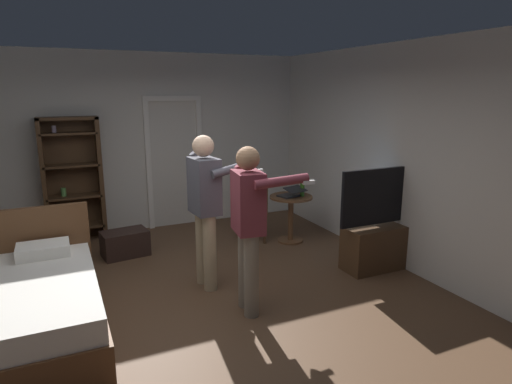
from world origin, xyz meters
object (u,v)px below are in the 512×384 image
at_px(tv_flatscreen, 379,238).
at_px(side_table, 291,211).
at_px(bed, 1,312).
at_px(bookshelf, 72,176).
at_px(person_striped_shirt, 206,201).
at_px(laptop, 291,193).
at_px(wooden_chair, 252,207).
at_px(person_blue_shirt, 249,219).
at_px(suitcase_dark, 125,243).
at_px(bottle_on_table, 302,188).

xyz_separation_m(tv_flatscreen, side_table, (-0.51, 1.35, 0.07)).
relative_size(bed, tv_flatscreen, 1.50).
distance_m(bookshelf, person_striped_shirt, 2.65).
xyz_separation_m(laptop, wooden_chair, (-0.52, 0.24, -0.21)).
distance_m(bookshelf, person_blue_shirt, 3.40).
relative_size(laptop, person_blue_shirt, 0.24).
height_order(wooden_chair, person_striped_shirt, person_striped_shirt).
bearing_deg(bed, person_blue_shirt, -9.37).
distance_m(side_table, suitcase_dark, 2.40).
distance_m(person_blue_shirt, person_striped_shirt, 0.77).
xyz_separation_m(tv_flatscreen, suitcase_dark, (-2.85, 1.79, -0.23)).
bearing_deg(tv_flatscreen, bottle_on_table, 106.36).
relative_size(wooden_chair, suitcase_dark, 1.65).
distance_m(side_table, person_blue_shirt, 2.25).
height_order(bed, person_striped_shirt, person_striped_shirt).
xyz_separation_m(bookshelf, side_table, (2.89, -1.39, -0.52)).
height_order(bottle_on_table, person_striped_shirt, person_striped_shirt).
xyz_separation_m(bed, person_blue_shirt, (2.25, -0.37, 0.67)).
height_order(bookshelf, bottle_on_table, bookshelf).
bearing_deg(tv_flatscreen, wooden_chair, 124.13).
bearing_deg(person_striped_shirt, laptop, 29.19).
bearing_deg(bottle_on_table, bed, -162.11).
xyz_separation_m(bed, person_striped_shirt, (2.05, 0.37, 0.71)).
height_order(tv_flatscreen, person_blue_shirt, person_blue_shirt).
height_order(bed, bottle_on_table, bed).
bearing_deg(tv_flatscreen, laptop, 112.07).
height_order(bed, bookshelf, bookshelf).
bearing_deg(suitcase_dark, person_blue_shirt, -73.89).
bearing_deg(laptop, suitcase_dark, 168.29).
xyz_separation_m(laptop, person_blue_shirt, (-1.40, -1.64, 0.23)).
bearing_deg(bookshelf, bottle_on_table, -25.78).
height_order(person_blue_shirt, suitcase_dark, person_blue_shirt).
distance_m(bed, side_table, 3.89).
bearing_deg(bottle_on_table, side_table, 150.26).
relative_size(wooden_chair, person_blue_shirt, 0.58).
relative_size(side_table, bottle_on_table, 2.36).
distance_m(bed, suitcase_dark, 2.19).
bearing_deg(tv_flatscreen, suitcase_dark, 147.91).
xyz_separation_m(bookshelf, person_striped_shirt, (1.28, -2.32, 0.02)).
relative_size(bookshelf, person_striped_shirt, 1.06).
bearing_deg(laptop, person_blue_shirt, -130.50).
bearing_deg(bed, suitcase_dark, 52.89).
bearing_deg(bed, person_striped_shirt, 10.32).
bearing_deg(suitcase_dark, bottle_on_table, -19.32).
bearing_deg(bottle_on_table, bookshelf, 154.22).
bearing_deg(side_table, person_blue_shirt, -130.15).
distance_m(tv_flatscreen, wooden_chair, 1.88).
bearing_deg(tv_flatscreen, side_table, 110.80).
xyz_separation_m(side_table, person_blue_shirt, (-1.41, -1.68, 0.51)).
distance_m(bed, wooden_chair, 3.48).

